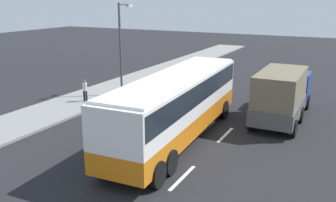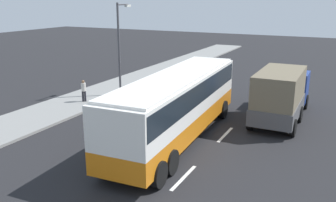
# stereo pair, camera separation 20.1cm
# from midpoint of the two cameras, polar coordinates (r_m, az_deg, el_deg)

# --- Properties ---
(ground_plane) EXTENTS (120.00, 120.00, 0.00)m
(ground_plane) POSITION_cam_midpoint_polar(r_m,az_deg,el_deg) (17.85, -0.23, -7.82)
(ground_plane) COLOR black
(sidewalk_curb) EXTENTS (80.00, 4.00, 0.15)m
(sidewalk_curb) POSITION_cam_midpoint_polar(r_m,az_deg,el_deg) (23.41, -21.12, -2.88)
(sidewalk_curb) COLOR gray
(sidewalk_curb) RESTS_ON ground_plane
(lane_centreline) EXTENTS (36.90, 0.16, 0.01)m
(lane_centreline) POSITION_cam_midpoint_polar(r_m,az_deg,el_deg) (15.42, 2.75, -11.85)
(lane_centreline) COLOR white
(lane_centreline) RESTS_ON ground_plane
(coach_bus) EXTENTS (12.31, 3.33, 3.49)m
(coach_bus) POSITION_cam_midpoint_polar(r_m,az_deg,el_deg) (18.49, 1.79, 0.15)
(coach_bus) COLOR orange
(coach_bus) RESTS_ON ground_plane
(cargo_truck) EXTENTS (7.47, 2.61, 3.17)m
(cargo_truck) POSITION_cam_midpoint_polar(r_m,az_deg,el_deg) (22.86, 17.76, 1.19)
(cargo_truck) COLOR navy
(cargo_truck) RESTS_ON ground_plane
(pedestrian_near_curb) EXTENTS (0.32, 0.32, 1.53)m
(pedestrian_near_curb) POSITION_cam_midpoint_polar(r_m,az_deg,el_deg) (26.07, -12.69, 1.83)
(pedestrian_near_curb) COLOR black
(pedestrian_near_curb) RESTS_ON sidewalk_curb
(street_lamp) EXTENTS (1.67, 0.24, 6.72)m
(street_lamp) POSITION_cam_midpoint_polar(r_m,az_deg,el_deg) (27.07, -7.10, 9.05)
(street_lamp) COLOR #47474C
(street_lamp) RESTS_ON sidewalk_curb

